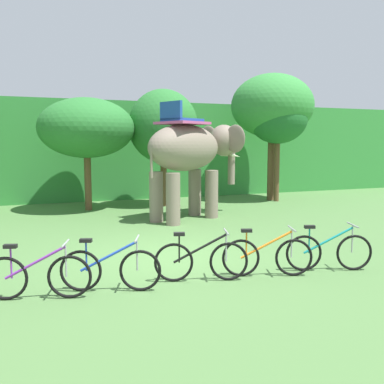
# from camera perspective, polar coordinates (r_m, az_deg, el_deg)

# --- Properties ---
(ground_plane) EXTENTS (80.00, 80.00, 0.00)m
(ground_plane) POSITION_cam_1_polar(r_m,az_deg,el_deg) (9.44, -2.85, -8.74)
(ground_plane) COLOR #4C753D
(foliage_hedge) EXTENTS (36.00, 6.00, 4.34)m
(foliage_hedge) POSITION_cam_1_polar(r_m,az_deg,el_deg) (21.63, -13.47, 5.52)
(foliage_hedge) COLOR #338438
(foliage_hedge) RESTS_ON ground
(tree_right) EXTENTS (3.52, 3.52, 4.16)m
(tree_right) POSITION_cam_1_polar(r_m,az_deg,el_deg) (16.25, -14.01, 8.32)
(tree_right) COLOR brown
(tree_right) RESTS_ON ground
(tree_center_right) EXTENTS (2.72, 2.72, 4.60)m
(tree_center_right) POSITION_cam_1_polar(r_m,az_deg,el_deg) (16.85, -3.89, 8.79)
(tree_center_right) COLOR brown
(tree_center_right) RESTS_ON ground
(tree_far_left) EXTENTS (3.55, 3.55, 5.48)m
(tree_far_left) POSITION_cam_1_polar(r_m,az_deg,el_deg) (19.00, 10.73, 11.28)
(tree_far_left) COLOR brown
(tree_far_left) RESTS_ON ground
(tree_left) EXTENTS (2.49, 2.49, 4.65)m
(tree_left) POSITION_cam_1_polar(r_m,az_deg,el_deg) (18.63, 11.49, 9.65)
(tree_left) COLOR brown
(tree_left) RESTS_ON ground
(elephant) EXTENTS (4.15, 3.04, 3.78)m
(elephant) POSITION_cam_1_polar(r_m,az_deg,el_deg) (13.97, -0.04, 5.37)
(elephant) COLOR gray
(elephant) RESTS_ON ground
(bike_purple) EXTENTS (1.66, 0.64, 0.92)m
(bike_purple) POSITION_cam_1_polar(r_m,az_deg,el_deg) (7.31, -20.09, -10.54)
(bike_purple) COLOR black
(bike_purple) RESTS_ON ground
(bike_blue) EXTENTS (1.62, 0.72, 0.92)m
(bike_blue) POSITION_cam_1_polar(r_m,az_deg,el_deg) (7.37, -10.94, -10.12)
(bike_blue) COLOR black
(bike_blue) RESTS_ON ground
(bike_black) EXTENTS (1.65, 0.66, 0.92)m
(bike_black) POSITION_cam_1_polar(r_m,az_deg,el_deg) (7.75, 1.23, -9.17)
(bike_black) COLOR black
(bike_black) RESTS_ON ground
(bike_orange) EXTENTS (1.63, 0.70, 0.92)m
(bike_orange) POSITION_cam_1_polar(r_m,az_deg,el_deg) (8.15, 10.08, -8.49)
(bike_orange) COLOR black
(bike_orange) RESTS_ON ground
(bike_teal) EXTENTS (1.63, 0.70, 0.92)m
(bike_teal) POSITION_cam_1_polar(r_m,az_deg,el_deg) (8.79, 17.92, -7.60)
(bike_teal) COLOR black
(bike_teal) RESTS_ON ground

